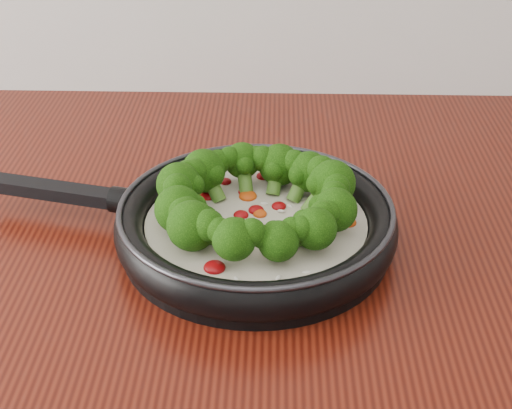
{
  "coord_description": "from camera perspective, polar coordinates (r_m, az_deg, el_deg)",
  "views": [
    {
      "loc": [
        0.11,
        0.41,
        1.35
      ],
      "look_at": [
        0.09,
        1.07,
        0.95
      ],
      "focal_mm": 52.53,
      "sensor_mm": 36.0,
      "label": 1
    }
  ],
  "objects": [
    {
      "name": "skillet",
      "position": [
        0.78,
        -0.22,
        -0.97
      ],
      "size": [
        0.48,
        0.36,
        0.09
      ],
      "color": "black",
      "rests_on": "counter"
    }
  ]
}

